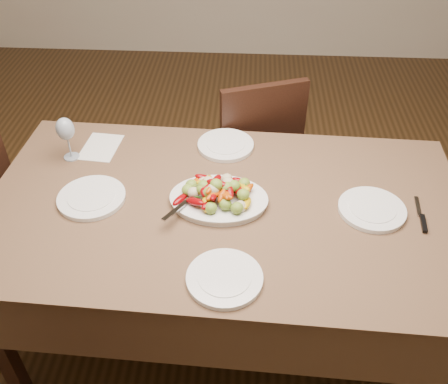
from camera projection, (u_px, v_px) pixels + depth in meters
name	position (u px, v px, depth m)	size (l,w,h in m)	color
floor	(240.00, 317.00, 2.41)	(6.00, 6.00, 0.00)	#382411
dining_table	(224.00, 271.00, 2.14)	(1.84, 1.04, 0.76)	brown
chair_far	(249.00, 149.00, 2.68)	(0.42, 0.42, 0.95)	black
serving_platter	(219.00, 201.00, 1.90)	(0.36, 0.27, 0.02)	white
roasted_vegetables	(219.00, 189.00, 1.86)	(0.30, 0.20, 0.09)	#6F0205
serving_spoon	(200.00, 199.00, 1.85)	(0.28, 0.06, 0.03)	#9EA0A8
plate_left	(92.00, 198.00, 1.92)	(0.26, 0.26, 0.02)	white
plate_right	(372.00, 209.00, 1.87)	(0.25, 0.25, 0.02)	white
plate_far	(226.00, 145.00, 2.19)	(0.25, 0.25, 0.02)	white
plate_near	(225.00, 278.00, 1.61)	(0.25, 0.25, 0.02)	white
wine_glass	(67.00, 137.00, 2.07)	(0.08, 0.08, 0.20)	#8C99A5
menu_card	(101.00, 147.00, 2.19)	(0.15, 0.21, 0.00)	silver
table_knife	(421.00, 216.00, 1.84)	(0.02, 0.20, 0.01)	#9EA0A8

